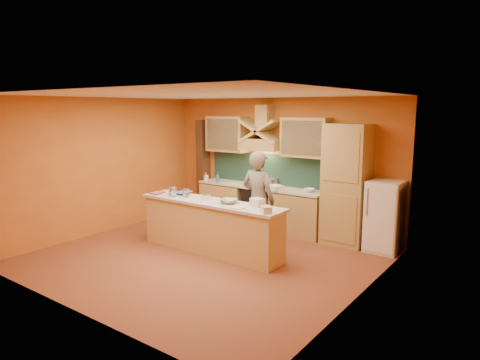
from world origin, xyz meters
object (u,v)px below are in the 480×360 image
Objects in this scene: fridge at (384,216)px; kitchen_scale at (206,197)px; person at (258,200)px; mixing_bowl at (229,201)px; stove at (260,207)px.

kitchen_scale is at bearing -144.13° from fridge.
mixing_bowl is (-0.18, -0.66, 0.07)m from person.
stove is 0.49× the size of person.
fridge is 2.30m from person.
kitchen_scale is 0.49m from mixing_bowl.
mixing_bowl is at bearing -72.91° from stove.
stove is 2.90× the size of mixing_bowl.
kitchen_scale is at bearing -87.49° from stove.
person is 15.24× the size of kitchen_scale.
stove is 2.71m from fridge.
person is 0.96m from kitchen_scale.
mixing_bowl is (0.57, -1.86, 0.53)m from stove.
mixing_bowl is (0.49, 0.03, -0.01)m from kitchen_scale.
stove is at bearing 107.09° from mixing_bowl.
stove is at bearing 92.40° from kitchen_scale.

